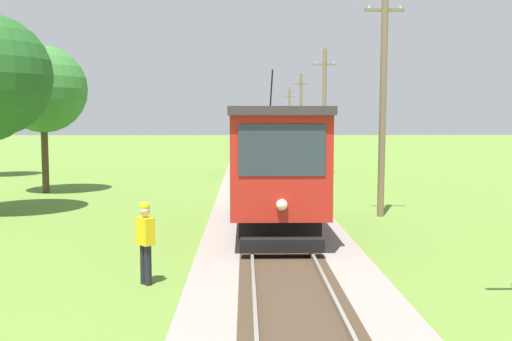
{
  "coord_description": "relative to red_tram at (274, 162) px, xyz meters",
  "views": [
    {
      "loc": [
        -0.89,
        1.76,
        3.51
      ],
      "look_at": [
        -0.51,
        21.66,
        1.74
      ],
      "focal_mm": 40.73,
      "sensor_mm": 36.0,
      "label": 1
    }
  ],
  "objects": [
    {
      "name": "freight_car",
      "position": [
        -0.0,
        19.21,
        -0.64
      ],
      "size": [
        2.4,
        5.2,
        2.31
      ],
      "color": "#384C33",
      "rests_on": "rail_right"
    },
    {
      "name": "tree_right_near",
      "position": [
        -10.4,
        9.86,
        2.71
      ],
      "size": [
        4.1,
        4.1,
        6.97
      ],
      "color": "#4C3823",
      "rests_on": "ground"
    },
    {
      "name": "utility_pole_far",
      "position": [
        4.01,
        17.93,
        1.79
      ],
      "size": [
        1.4,
        0.26,
        7.78
      ],
      "color": "#7A664C",
      "rests_on": "ground"
    },
    {
      "name": "utility_pole_mid",
      "position": [
        4.01,
        2.74,
        2.06
      ],
      "size": [
        1.4,
        0.39,
        8.31
      ],
      "color": "#7A664C",
      "rests_on": "ground"
    },
    {
      "name": "utility_pole_distant",
      "position": [
        4.01,
        32.89,
        1.64
      ],
      "size": [
        1.4,
        0.47,
        7.47
      ],
      "color": "#7A664C",
      "rests_on": "ground"
    },
    {
      "name": "gravel_pile",
      "position": [
        4.2,
        25.11,
        -1.5
      ],
      "size": [
        2.5,
        2.5,
        1.39
      ],
      "primitive_type": "cone",
      "color": "#9E998E",
      "rests_on": "ground"
    },
    {
      "name": "red_tram",
      "position": [
        0.0,
        0.0,
        0.0
      ],
      "size": [
        2.6,
        8.54,
        4.79
      ],
      "color": "red",
      "rests_on": "rail_right"
    },
    {
      "name": "track_worker",
      "position": [
        -3.0,
        -5.72,
        -1.21
      ],
      "size": [
        0.44,
        0.44,
        1.78
      ],
      "rotation": [
        0.0,
        0.0,
        0.76
      ],
      "color": "black",
      "rests_on": "ground"
    },
    {
      "name": "utility_pole_horizon",
      "position": [
        4.01,
        46.2,
        1.31
      ],
      "size": [
        1.4,
        0.25,
        6.82
      ],
      "color": "#7A664C",
      "rests_on": "ground"
    }
  ]
}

